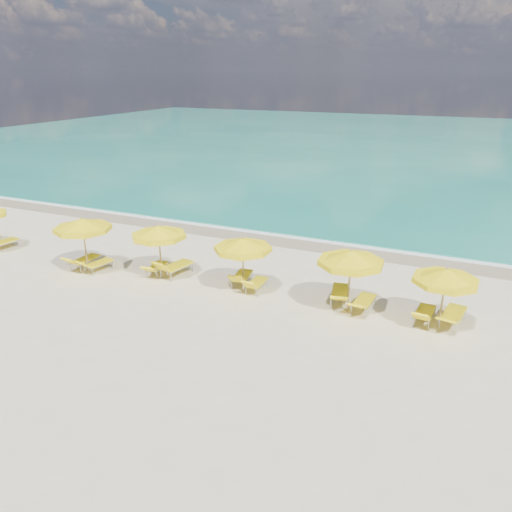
% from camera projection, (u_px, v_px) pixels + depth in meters
% --- Properties ---
extents(ground_plane, '(120.00, 120.00, 0.00)m').
position_uv_depth(ground_plane, '(241.00, 296.00, 19.74)').
color(ground_plane, beige).
extents(ocean, '(120.00, 80.00, 0.30)m').
position_uv_depth(ocean, '(411.00, 143.00, 60.80)').
color(ocean, '#147660').
rests_on(ocean, ground).
extents(wet_sand_band, '(120.00, 2.60, 0.01)m').
position_uv_depth(wet_sand_band, '(302.00, 241.00, 26.07)').
color(wet_sand_band, tan).
rests_on(wet_sand_band, ground).
extents(foam_line, '(120.00, 1.20, 0.03)m').
position_uv_depth(foam_line, '(307.00, 237.00, 26.75)').
color(foam_line, white).
rests_on(foam_line, ground).
extents(whitecap_near, '(14.00, 0.36, 0.05)m').
position_uv_depth(whitecap_near, '(267.00, 192.00, 36.57)').
color(whitecap_near, white).
rests_on(whitecap_near, ground).
extents(whitecap_far, '(18.00, 0.30, 0.05)m').
position_uv_depth(whitecap_far, '(476.00, 190.00, 37.22)').
color(whitecap_far, white).
rests_on(whitecap_far, ground).
extents(umbrella_2, '(2.51, 2.51, 2.50)m').
position_uv_depth(umbrella_2, '(82.00, 225.00, 21.50)').
color(umbrella_2, tan).
rests_on(umbrella_2, ground).
extents(umbrella_3, '(2.97, 2.97, 2.37)m').
position_uv_depth(umbrella_3, '(159.00, 232.00, 20.92)').
color(umbrella_3, tan).
rests_on(umbrella_3, ground).
extents(umbrella_4, '(2.97, 2.97, 2.34)m').
position_uv_depth(umbrella_4, '(243.00, 245.00, 19.49)').
color(umbrella_4, tan).
rests_on(umbrella_4, ground).
extents(umbrella_5, '(3.08, 3.08, 2.46)m').
position_uv_depth(umbrella_5, '(351.00, 258.00, 17.83)').
color(umbrella_5, tan).
rests_on(umbrella_5, ground).
extents(umbrella_6, '(2.86, 2.86, 2.26)m').
position_uv_depth(umbrella_6, '(446.00, 277.00, 16.68)').
color(umbrella_6, tan).
rests_on(umbrella_6, ground).
extents(lounger_1_right, '(0.82, 1.80, 0.86)m').
position_uv_depth(lounger_1_right, '(3.00, 245.00, 24.88)').
color(lounger_1_right, '#A5A8AD').
rests_on(lounger_1_right, ground).
extents(lounger_2_left, '(0.67, 1.86, 0.82)m').
position_uv_depth(lounger_2_left, '(85.00, 263.00, 22.55)').
color(lounger_2_left, '#A5A8AD').
rests_on(lounger_2_left, ground).
extents(lounger_2_right, '(0.85, 1.71, 0.75)m').
position_uv_depth(lounger_2_right, '(98.00, 266.00, 22.20)').
color(lounger_2_right, '#A5A8AD').
rests_on(lounger_2_right, ground).
extents(lounger_3_left, '(0.80, 1.72, 0.71)m').
position_uv_depth(lounger_3_left, '(157.00, 270.00, 21.85)').
color(lounger_3_left, '#A5A8AD').
rests_on(lounger_3_left, ground).
extents(lounger_3_right, '(1.03, 2.05, 0.97)m').
position_uv_depth(lounger_3_right, '(176.00, 270.00, 21.70)').
color(lounger_3_right, '#A5A8AD').
rests_on(lounger_3_right, ground).
extents(lounger_4_left, '(0.89, 1.87, 0.84)m').
position_uv_depth(lounger_4_left, '(242.00, 280.00, 20.75)').
color(lounger_4_left, '#A5A8AD').
rests_on(lounger_4_left, ground).
extents(lounger_4_right, '(0.58, 1.59, 0.78)m').
position_uv_depth(lounger_4_right, '(256.00, 286.00, 20.18)').
color(lounger_4_right, '#A5A8AD').
rests_on(lounger_4_right, ground).
extents(lounger_5_left, '(1.07, 2.16, 0.82)m').
position_uv_depth(lounger_5_left, '(340.00, 297.00, 19.14)').
color(lounger_5_left, '#A5A8AD').
rests_on(lounger_5_left, ground).
extents(lounger_5_right, '(0.74, 1.89, 0.72)m').
position_uv_depth(lounger_5_right, '(363.00, 305.00, 18.53)').
color(lounger_5_right, '#A5A8AD').
rests_on(lounger_5_right, ground).
extents(lounger_6_left, '(0.71, 1.77, 0.79)m').
position_uv_depth(lounger_6_left, '(424.00, 316.00, 17.68)').
color(lounger_6_left, '#A5A8AD').
rests_on(lounger_6_left, ground).
extents(lounger_6_right, '(0.97, 2.10, 0.74)m').
position_uv_depth(lounger_6_right, '(452.00, 318.00, 17.49)').
color(lounger_6_right, '#A5A8AD').
rests_on(lounger_6_right, ground).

